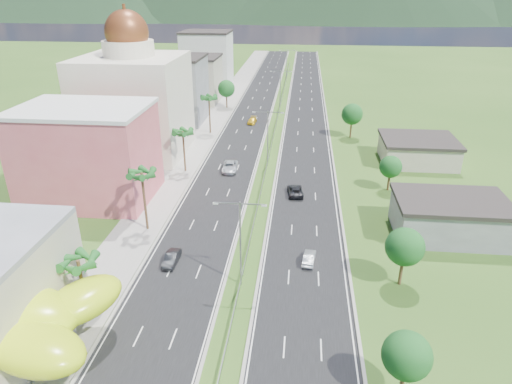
% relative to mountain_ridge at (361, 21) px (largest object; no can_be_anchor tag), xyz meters
% --- Properties ---
extents(ground, '(500.00, 500.00, 0.00)m').
position_rel_mountain_ridge_xyz_m(ground, '(-60.00, -450.00, 0.00)').
color(ground, '#2D5119').
rests_on(ground, ground).
extents(road_left, '(11.00, 260.00, 0.04)m').
position_rel_mountain_ridge_xyz_m(road_left, '(-67.50, -360.00, 0.02)').
color(road_left, black).
rests_on(road_left, ground).
extents(road_right, '(11.00, 260.00, 0.04)m').
position_rel_mountain_ridge_xyz_m(road_right, '(-52.50, -360.00, 0.02)').
color(road_right, black).
rests_on(road_right, ground).
extents(sidewalk_left, '(7.00, 260.00, 0.12)m').
position_rel_mountain_ridge_xyz_m(sidewalk_left, '(-77.00, -360.00, 0.06)').
color(sidewalk_left, gray).
rests_on(sidewalk_left, ground).
extents(median_guardrail, '(0.10, 216.06, 0.76)m').
position_rel_mountain_ridge_xyz_m(median_guardrail, '(-60.00, -378.01, 0.62)').
color(median_guardrail, gray).
rests_on(median_guardrail, ground).
extents(streetlight_median_b, '(6.04, 0.25, 11.00)m').
position_rel_mountain_ridge_xyz_m(streetlight_median_b, '(-60.00, -440.00, 6.75)').
color(streetlight_median_b, gray).
rests_on(streetlight_median_b, ground).
extents(streetlight_median_c, '(6.04, 0.25, 11.00)m').
position_rel_mountain_ridge_xyz_m(streetlight_median_c, '(-60.00, -400.00, 6.75)').
color(streetlight_median_c, gray).
rests_on(streetlight_median_c, ground).
extents(streetlight_median_d, '(6.04, 0.25, 11.00)m').
position_rel_mountain_ridge_xyz_m(streetlight_median_d, '(-60.00, -355.00, 6.75)').
color(streetlight_median_d, gray).
rests_on(streetlight_median_d, ground).
extents(streetlight_median_e, '(6.04, 0.25, 11.00)m').
position_rel_mountain_ridge_xyz_m(streetlight_median_e, '(-60.00, -310.00, 6.75)').
color(streetlight_median_e, gray).
rests_on(streetlight_median_e, ground).
extents(lime_canopy, '(18.00, 15.00, 7.40)m').
position_rel_mountain_ridge_xyz_m(lime_canopy, '(-80.00, -454.00, 4.99)').
color(lime_canopy, '#BEDE15').
rests_on(lime_canopy, ground).
extents(pink_shophouse, '(20.00, 15.00, 15.00)m').
position_rel_mountain_ridge_xyz_m(pink_shophouse, '(-88.00, -418.00, 7.50)').
color(pink_shophouse, '#D05560').
rests_on(pink_shophouse, ground).
extents(domed_building, '(20.00, 20.00, 28.70)m').
position_rel_mountain_ridge_xyz_m(domed_building, '(-88.00, -395.00, 11.35)').
color(domed_building, beige).
rests_on(domed_building, ground).
extents(midrise_grey, '(16.00, 15.00, 16.00)m').
position_rel_mountain_ridge_xyz_m(midrise_grey, '(-87.00, -370.00, 8.00)').
color(midrise_grey, slate).
rests_on(midrise_grey, ground).
extents(midrise_beige, '(16.00, 15.00, 13.00)m').
position_rel_mountain_ridge_xyz_m(midrise_beige, '(-87.00, -348.00, 6.50)').
color(midrise_beige, '#AEA88F').
rests_on(midrise_beige, ground).
extents(midrise_white, '(16.00, 15.00, 18.00)m').
position_rel_mountain_ridge_xyz_m(midrise_white, '(-87.00, -325.00, 9.00)').
color(midrise_white, silver).
rests_on(midrise_white, ground).
extents(shed_near, '(15.00, 10.00, 5.00)m').
position_rel_mountain_ridge_xyz_m(shed_near, '(-32.00, -425.00, 2.50)').
color(shed_near, slate).
rests_on(shed_near, ground).
extents(shed_far, '(14.00, 12.00, 4.40)m').
position_rel_mountain_ridge_xyz_m(shed_far, '(-30.00, -395.00, 2.20)').
color(shed_far, '#AEA88F').
rests_on(shed_far, ground).
extents(palm_tree_b, '(3.60, 3.60, 8.10)m').
position_rel_mountain_ridge_xyz_m(palm_tree_b, '(-75.50, -448.00, 7.06)').
color(palm_tree_b, '#47301C').
rests_on(palm_tree_b, ground).
extents(palm_tree_c, '(3.60, 3.60, 9.60)m').
position_rel_mountain_ridge_xyz_m(palm_tree_c, '(-75.50, -428.00, 8.50)').
color(palm_tree_c, '#47301C').
rests_on(palm_tree_c, ground).
extents(palm_tree_d, '(3.60, 3.60, 8.60)m').
position_rel_mountain_ridge_xyz_m(palm_tree_d, '(-75.50, -405.00, 7.54)').
color(palm_tree_d, '#47301C').
rests_on(palm_tree_d, ground).
extents(palm_tree_e, '(3.60, 3.60, 9.40)m').
position_rel_mountain_ridge_xyz_m(palm_tree_e, '(-75.50, -380.00, 8.31)').
color(palm_tree_e, '#47301C').
rests_on(palm_tree_e, ground).
extents(leafy_tree_lfar, '(4.90, 4.90, 8.05)m').
position_rel_mountain_ridge_xyz_m(leafy_tree_lfar, '(-75.50, -355.00, 5.58)').
color(leafy_tree_lfar, '#47301C').
rests_on(leafy_tree_lfar, ground).
extents(leafy_tree_ra, '(4.20, 4.20, 6.90)m').
position_rel_mountain_ridge_xyz_m(leafy_tree_ra, '(-44.00, -455.00, 4.78)').
color(leafy_tree_ra, '#47301C').
rests_on(leafy_tree_ra, ground).
extents(leafy_tree_rb, '(4.55, 4.55, 7.47)m').
position_rel_mountain_ridge_xyz_m(leafy_tree_rb, '(-41.00, -438.00, 5.18)').
color(leafy_tree_rb, '#47301C').
rests_on(leafy_tree_rb, ground).
extents(leafy_tree_rc, '(3.85, 3.85, 6.33)m').
position_rel_mountain_ridge_xyz_m(leafy_tree_rc, '(-38.00, -410.00, 4.37)').
color(leafy_tree_rc, '#47301C').
rests_on(leafy_tree_rc, ground).
extents(leafy_tree_rd, '(4.90, 4.90, 8.05)m').
position_rel_mountain_ridge_xyz_m(leafy_tree_rd, '(-42.00, -380.00, 5.58)').
color(leafy_tree_rd, '#47301C').
rests_on(leafy_tree_rd, ground).
extents(mountain_ridge, '(860.00, 140.00, 90.00)m').
position_rel_mountain_ridge_xyz_m(mountain_ridge, '(0.00, 0.00, 0.00)').
color(mountain_ridge, black).
rests_on(mountain_ridge, ground).
extents(car_dark_left, '(1.62, 4.34, 1.42)m').
position_rel_mountain_ridge_xyz_m(car_dark_left, '(-69.50, -436.44, 0.75)').
color(car_dark_left, black).
rests_on(car_dark_left, road_left).
extents(car_silver_mid_left, '(3.07, 6.10, 1.66)m').
position_rel_mountain_ridge_xyz_m(car_silver_mid_left, '(-66.97, -403.90, 0.87)').
color(car_silver_mid_left, '#B6BABE').
rests_on(car_silver_mid_left, road_left).
extents(car_yellow_far_left, '(2.23, 4.91, 1.39)m').
position_rel_mountain_ridge_xyz_m(car_yellow_far_left, '(-66.33, -370.51, 0.74)').
color(car_yellow_far_left, gold).
rests_on(car_yellow_far_left, road_left).
extents(car_silver_right, '(1.84, 4.15, 1.32)m').
position_rel_mountain_ridge_xyz_m(car_silver_right, '(-51.83, -434.40, 0.70)').
color(car_silver_right, '#B1B4B9').
rests_on(car_silver_right, road_right).
extents(car_dark_far_right, '(3.06, 5.56, 1.47)m').
position_rel_mountain_ridge_xyz_m(car_dark_far_right, '(-54.13, -413.62, 0.78)').
color(car_dark_far_right, black).
rests_on(car_dark_far_right, road_right).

